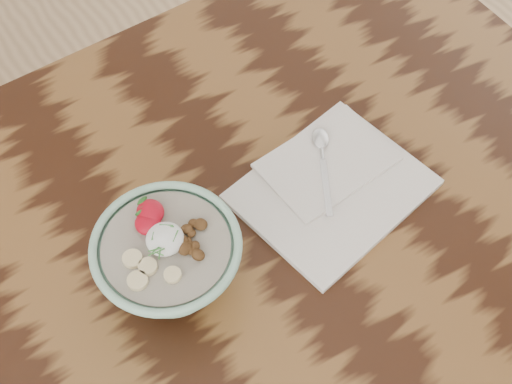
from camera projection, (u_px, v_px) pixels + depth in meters
table at (145, 311)px, 107.58cm from camera, size 160.00×90.00×75.00cm
breakfast_bowl at (169, 260)px, 94.34cm from camera, size 19.70×19.70×12.94cm
napkin at (331, 184)px, 108.11cm from camera, size 29.89×25.68×1.64cm
spoon at (322, 150)px, 109.91cm from camera, size 9.93×14.77×0.85cm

